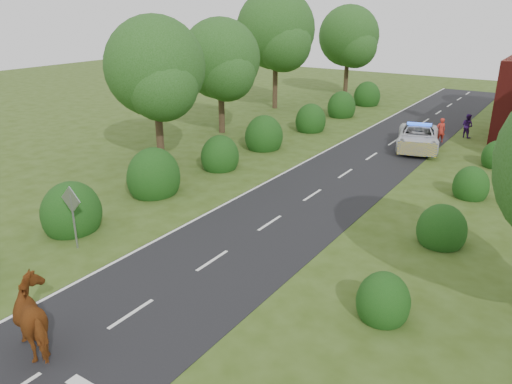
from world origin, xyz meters
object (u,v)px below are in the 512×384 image
Objects in this scene: road_sign at (72,208)px; police_van at (418,137)px; pedestrian_purple at (467,126)px; pedestrian_red at (441,130)px; cow at (40,321)px.

road_sign is 22.49m from police_van.
police_van reaches higher than pedestrian_purple.
road_sign is 0.42× the size of police_van.
road_sign reaches higher than pedestrian_red.
pedestrian_purple is at bearing -149.41° from pedestrian_red.
cow is 0.39× the size of police_van.
police_van is 2.49m from pedestrian_red.
police_van is at bearing -173.03° from cow.
pedestrian_red reaches higher than pedestrian_purple.
cow is at bearing 50.20° from pedestrian_red.
cow is 28.35m from pedestrian_red.
pedestrian_red is at bearing 55.15° from police_van.
pedestrian_purple reaches higher than cow.
police_van is at bearing 37.51° from pedestrian_red.
road_sign is at bearing 39.53° from pedestrian_red.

